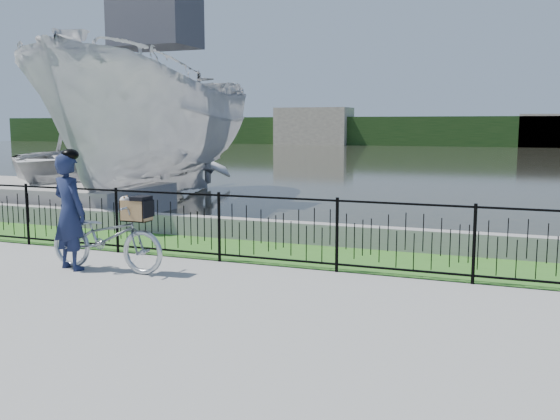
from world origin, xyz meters
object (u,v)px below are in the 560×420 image
at_px(cyclist, 69,210).
at_px(boat_far, 101,160).
at_px(bicycle_rig, 107,236).
at_px(boat_near, 158,127).

height_order(cyclist, boat_far, boat_far).
bearing_deg(boat_far, bicycle_rig, -52.37).
bearing_deg(bicycle_rig, cyclist, -168.72).
distance_m(cyclist, boat_near, 8.35).
bearing_deg(boat_near, boat_far, 152.78).
height_order(bicycle_rig, boat_near, boat_near).
xyz_separation_m(cyclist, boat_near, (-3.18, 7.62, 1.24)).
bearing_deg(cyclist, boat_far, 124.89).
height_order(bicycle_rig, boat_far, boat_far).
distance_m(bicycle_rig, boat_near, 8.55).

